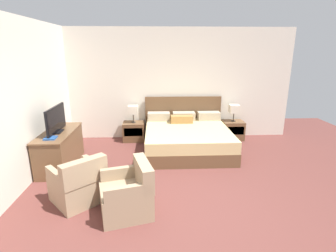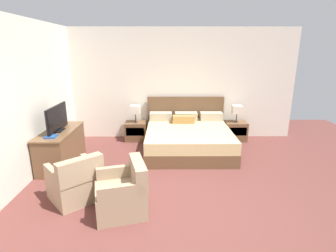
% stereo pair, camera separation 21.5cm
% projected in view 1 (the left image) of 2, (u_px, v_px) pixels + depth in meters
% --- Properties ---
extents(ground_plane, '(10.43, 10.43, 0.00)m').
position_uv_depth(ground_plane, '(181.00, 213.00, 3.78)').
color(ground_plane, brown).
extents(wall_back, '(6.33, 0.06, 2.81)m').
position_uv_depth(wall_back, '(169.00, 84.00, 6.75)').
color(wall_back, silver).
rests_on(wall_back, ground).
extents(wall_left, '(0.06, 5.28, 2.81)m').
position_uv_depth(wall_left, '(29.00, 100.00, 4.65)').
color(wall_left, silver).
rests_on(wall_left, ground).
extents(bed, '(1.98, 2.01, 1.10)m').
position_uv_depth(bed, '(187.00, 137.00, 6.11)').
color(bed, brown).
rests_on(bed, ground).
extents(nightstand_left, '(0.54, 0.43, 0.48)m').
position_uv_depth(nightstand_left, '(134.00, 131.00, 6.74)').
color(nightstand_left, brown).
rests_on(nightstand_left, ground).
extents(nightstand_right, '(0.54, 0.43, 0.48)m').
position_uv_depth(nightstand_right, '(233.00, 130.00, 6.86)').
color(nightstand_right, brown).
rests_on(nightstand_right, ground).
extents(table_lamp_left, '(0.24, 0.24, 0.43)m').
position_uv_depth(table_lamp_left, '(133.00, 110.00, 6.58)').
color(table_lamp_left, '#332D28').
rests_on(table_lamp_left, nightstand_left).
extents(table_lamp_right, '(0.24, 0.24, 0.43)m').
position_uv_depth(table_lamp_right, '(234.00, 109.00, 6.70)').
color(table_lamp_right, '#332D28').
rests_on(table_lamp_right, nightstand_right).
extents(dresser, '(0.55, 1.40, 0.72)m').
position_uv_depth(dresser, '(60.00, 149.00, 5.20)').
color(dresser, brown).
rests_on(dresser, ground).
extents(tv, '(0.18, 0.92, 0.51)m').
position_uv_depth(tv, '(56.00, 120.00, 5.00)').
color(tv, black).
rests_on(tv, dresser).
extents(book_red_cover, '(0.20, 0.20, 0.03)m').
position_uv_depth(book_red_cover, '(50.00, 138.00, 4.69)').
color(book_red_cover, '#234C8E').
rests_on(book_red_cover, dresser).
extents(armchair_by_window, '(0.97, 0.97, 0.76)m').
position_uv_depth(armchair_by_window, '(79.00, 184.00, 3.99)').
color(armchair_by_window, '#9E8466').
rests_on(armchair_by_window, ground).
extents(armchair_companion, '(0.84, 0.84, 0.76)m').
position_uv_depth(armchair_companion, '(128.00, 194.00, 3.72)').
color(armchair_companion, '#9E8466').
rests_on(armchair_companion, ground).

